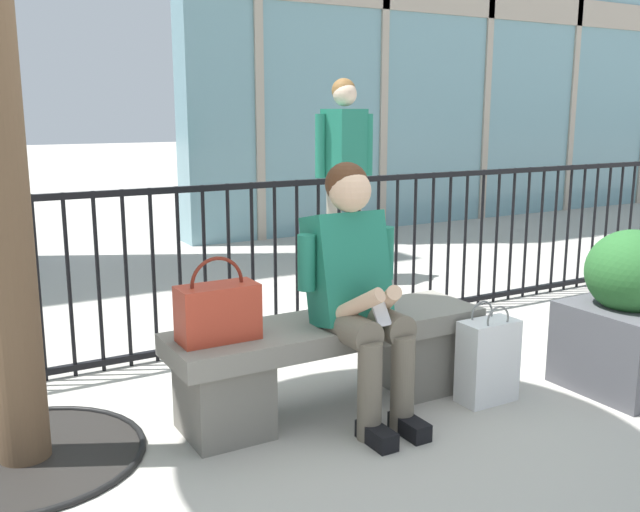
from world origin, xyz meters
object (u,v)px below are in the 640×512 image
shopping_bag (488,360)px  bystander_at_railing (344,164)px  stone_bench (330,355)px  seated_person_with_phone (357,284)px  handbag_on_bench (218,311)px  planter (628,316)px

shopping_bag → bystander_at_railing: bystander_at_railing is taller
stone_bench → seated_person_with_phone: seated_person_with_phone is taller
stone_bench → bystander_at_railing: (1.47, 2.25, 0.73)m
stone_bench → seated_person_with_phone: 0.41m
handbag_on_bench → bystander_at_railing: 3.08m
stone_bench → planter: planter is taller
shopping_bag → planter: (0.75, -0.23, 0.18)m
planter → shopping_bag: bearing=163.1°
stone_bench → planter: (1.48, -0.55, 0.12)m
shopping_bag → bystander_at_railing: bearing=73.9°
bystander_at_railing → planter: size_ratio=2.01×
stone_bench → handbag_on_bench: handbag_on_bench is taller
handbag_on_bench → planter: planter is taller
seated_person_with_phone → shopping_bag: size_ratio=2.36×
planter → bystander_at_railing: bearing=90.2°
stone_bench → shopping_bag: shopping_bag is taller
handbag_on_bench → shopping_bag: handbag_on_bench is taller
seated_person_with_phone → planter: 1.50m
shopping_bag → bystander_at_railing: size_ratio=0.30×
stone_bench → bystander_at_railing: bearing=56.9°
bystander_at_railing → planter: (0.01, -2.81, -0.61)m
stone_bench → shopping_bag: bearing=-23.8°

